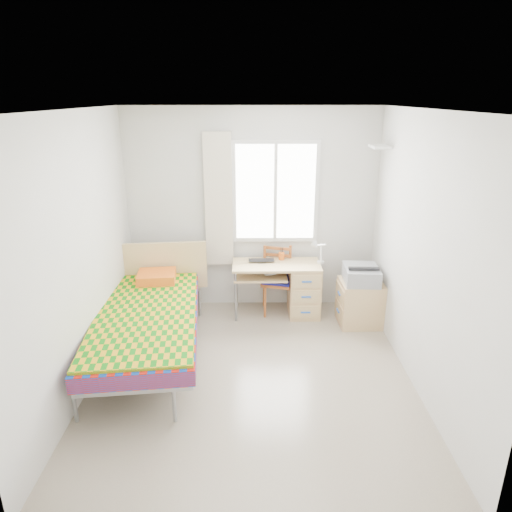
% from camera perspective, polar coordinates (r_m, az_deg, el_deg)
% --- Properties ---
extents(floor, '(3.50, 3.50, 0.00)m').
position_cam_1_polar(floor, '(4.82, -0.51, -14.75)').
color(floor, '#BCAD93').
rests_on(floor, ground).
extents(ceiling, '(3.50, 3.50, 0.00)m').
position_cam_1_polar(ceiling, '(3.99, -0.63, 17.84)').
color(ceiling, white).
rests_on(ceiling, wall_back).
extents(wall_back, '(3.20, 0.00, 3.20)m').
position_cam_1_polar(wall_back, '(5.91, -0.53, 5.64)').
color(wall_back, silver).
rests_on(wall_back, ground).
extents(wall_left, '(0.00, 3.50, 3.50)m').
position_cam_1_polar(wall_left, '(4.53, -21.25, -0.09)').
color(wall_left, silver).
rests_on(wall_left, ground).
extents(wall_right, '(0.00, 3.50, 3.50)m').
position_cam_1_polar(wall_right, '(4.52, 20.17, 0.01)').
color(wall_right, silver).
rests_on(wall_right, ground).
extents(window, '(1.10, 0.04, 1.30)m').
position_cam_1_polar(window, '(5.84, 2.44, 7.96)').
color(window, white).
rests_on(window, wall_back).
extents(curtain, '(0.35, 0.05, 1.70)m').
position_cam_1_polar(curtain, '(5.82, -4.70, 6.88)').
color(curtain, '#F6E9CB').
rests_on(curtain, wall_back).
extents(floating_shelf, '(0.20, 0.32, 0.03)m').
position_cam_1_polar(floating_shelf, '(5.62, 15.24, 13.06)').
color(floating_shelf, white).
rests_on(floating_shelf, wall_right).
extents(bed, '(1.27, 2.35, 0.98)m').
position_cam_1_polar(bed, '(5.07, -13.28, -7.34)').
color(bed, gray).
rests_on(bed, floor).
extents(desk, '(1.12, 0.52, 0.69)m').
position_cam_1_polar(desk, '(5.92, 5.33, -3.83)').
color(desk, tan).
rests_on(desk, floor).
extents(chair, '(0.46, 0.46, 0.87)m').
position_cam_1_polar(chair, '(5.96, 2.79, -2.46)').
color(chair, '#9E541E').
rests_on(chair, floor).
extents(cabinet, '(0.54, 0.48, 0.56)m').
position_cam_1_polar(cabinet, '(5.83, 12.86, -5.71)').
color(cabinet, tan).
rests_on(cabinet, floor).
extents(printer, '(0.42, 0.48, 0.20)m').
position_cam_1_polar(printer, '(5.68, 13.02, -2.22)').
color(printer, '#93959A').
rests_on(printer, cabinet).
extents(laptop, '(0.34, 0.22, 0.03)m').
position_cam_1_polar(laptop, '(5.81, 0.71, -0.75)').
color(laptop, black).
rests_on(laptop, desk).
extents(pen_cup, '(0.09, 0.09, 0.09)m').
position_cam_1_polar(pen_cup, '(5.93, 3.21, -0.00)').
color(pen_cup, orange).
rests_on(pen_cup, desk).
extents(task_lamp, '(0.21, 0.30, 0.35)m').
position_cam_1_polar(task_lamp, '(5.68, 7.74, 0.78)').
color(task_lamp, white).
rests_on(task_lamp, desk).
extents(book, '(0.19, 0.24, 0.02)m').
position_cam_1_polar(book, '(5.79, 0.86, -2.04)').
color(book, gray).
rests_on(book, desk).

